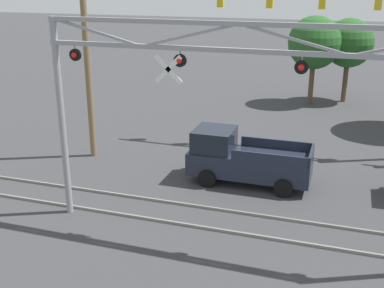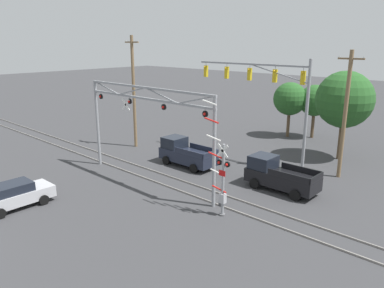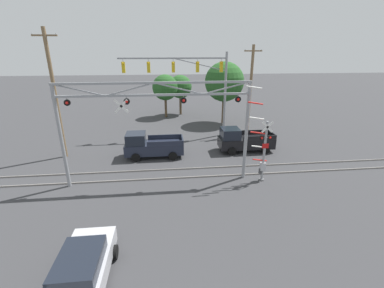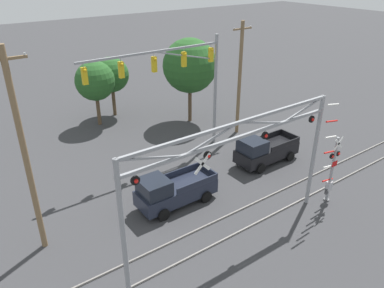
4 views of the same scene
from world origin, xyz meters
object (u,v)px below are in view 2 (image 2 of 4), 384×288
object	(u,v)px
pickup_truck_following	(278,175)
crossing_signal_mast	(221,178)
utility_pole_left	(134,91)
background_tree_beyond_span	(344,100)
sedan_waiting	(15,195)
background_tree_far_left_verge	(290,99)
traffic_signal_span	(273,89)
utility_pole_right	(345,114)
background_tree_far_right_verge	(315,101)
pickup_truck_lead	(185,153)
crossing_gantry	(146,116)

from	to	relation	value
pickup_truck_following	crossing_signal_mast	bearing A→B (deg)	-94.35
utility_pole_left	background_tree_beyond_span	world-z (taller)	utility_pole_left
sedan_waiting	background_tree_far_left_verge	xyz separation A→B (m)	(3.46, 26.64, 3.17)
traffic_signal_span	utility_pole_right	size ratio (longest dim) A/B	1.16
utility_pole_right	background_tree_far_right_verge	world-z (taller)	utility_pole_right
traffic_signal_span	sedan_waiting	distance (m)	19.83
background_tree_far_left_verge	background_tree_far_right_verge	size ratio (longest dim) A/B	1.04
crossing_signal_mast	utility_pole_left	xyz separation A→B (m)	(-14.92, 5.94, 2.99)
pickup_truck_following	sedan_waiting	world-z (taller)	pickup_truck_following
pickup_truck_lead	background_tree_beyond_span	xyz separation A→B (m)	(8.41, 10.01, 4.06)
traffic_signal_span	pickup_truck_lead	bearing A→B (deg)	-130.23
crossing_signal_mast	pickup_truck_lead	world-z (taller)	crossing_signal_mast
pickup_truck_following	background_tree_far_left_verge	distance (m)	15.34
crossing_signal_mast	pickup_truck_lead	bearing A→B (deg)	146.34
pickup_truck_following	background_tree_beyond_span	size ratio (longest dim) A/B	0.65
pickup_truck_following	utility_pole_right	xyz separation A→B (m)	(2.08, 5.14, 3.71)
pickup_truck_lead	background_tree_far_left_verge	distance (m)	14.39
background_tree_beyond_span	background_tree_far_right_verge	bearing A→B (deg)	132.78
pickup_truck_lead	pickup_truck_following	bearing A→B (deg)	3.62
utility_pole_left	sedan_waiting	bearing A→B (deg)	-68.82
traffic_signal_span	background_tree_far_right_verge	bearing A→B (deg)	95.79
crossing_gantry	background_tree_far_left_verge	bearing A→B (deg)	87.73
pickup_truck_lead	crossing_gantry	bearing A→B (deg)	-81.23
traffic_signal_span	background_tree_far_left_verge	distance (m)	9.43
crossing_gantry	background_tree_far_right_verge	bearing A→B (deg)	81.93
crossing_gantry	traffic_signal_span	xyz separation A→B (m)	(3.82, 9.86, 1.24)
utility_pole_right	background_tree_beyond_span	size ratio (longest dim) A/B	1.23
crossing_gantry	background_tree_beyond_span	world-z (taller)	background_tree_beyond_span
traffic_signal_span	background_tree_beyond_span	xyz separation A→B (m)	(3.89, 4.67, -0.96)
pickup_truck_lead	sedan_waiting	distance (m)	12.80
crossing_signal_mast	utility_pole_right	distance (m)	11.32
crossing_signal_mast	sedan_waiting	bearing A→B (deg)	-142.20
traffic_signal_span	crossing_gantry	bearing A→B (deg)	-111.18
pickup_truck_following	sedan_waiting	bearing A→B (deg)	-127.62
pickup_truck_following	utility_pole_right	bearing A→B (deg)	68.02
pickup_truck_lead	sedan_waiting	xyz separation A→B (m)	(-2.03, -12.63, -0.20)
background_tree_far_right_verge	background_tree_beyond_span	bearing A→B (deg)	-47.22
crossing_signal_mast	background_tree_far_left_verge	distance (m)	20.18
background_tree_far_right_verge	crossing_signal_mast	bearing A→B (deg)	-78.47
pickup_truck_following	utility_pole_right	world-z (taller)	utility_pole_right
crossing_gantry	pickup_truck_lead	size ratio (longest dim) A/B	2.50
background_tree_far_left_verge	crossing_gantry	bearing A→B (deg)	-92.27
pickup_truck_following	background_tree_beyond_span	xyz separation A→B (m)	(0.31, 9.49, 4.06)
pickup_truck_lead	background_tree_beyond_span	world-z (taller)	background_tree_beyond_span
traffic_signal_span	pickup_truck_lead	xyz separation A→B (m)	(-4.52, -5.34, -5.01)
crossing_signal_mast	background_tree_far_left_verge	size ratio (longest dim) A/B	1.15
crossing_signal_mast	utility_pole_right	size ratio (longest dim) A/B	0.72
pickup_truck_lead	utility_pole_left	distance (m)	8.44
pickup_truck_lead	sedan_waiting	world-z (taller)	pickup_truck_lead
background_tree_far_left_verge	utility_pole_left	bearing A→B (deg)	-123.38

